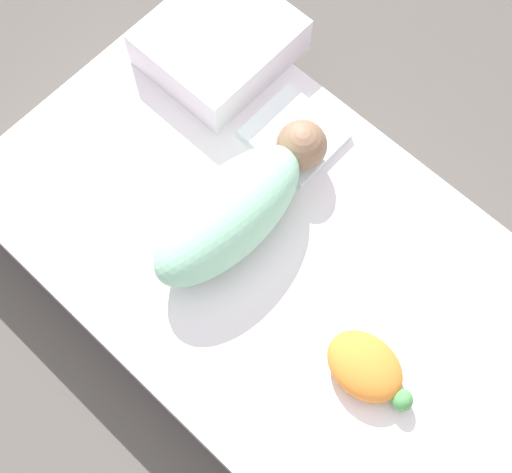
% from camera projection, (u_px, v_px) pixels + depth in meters
% --- Properties ---
extents(ground_plane, '(12.00, 12.00, 0.00)m').
position_uv_depth(ground_plane, '(280.00, 291.00, 1.74)').
color(ground_plane, '#514C47').
extents(bed_mattress, '(1.36, 0.78, 0.23)m').
position_uv_depth(bed_mattress, '(281.00, 277.00, 1.63)').
color(bed_mattress, white).
rests_on(bed_mattress, ground_plane).
extents(burp_cloth, '(0.20, 0.18, 0.02)m').
position_uv_depth(burp_cloth, '(294.00, 134.00, 1.63)').
color(burp_cloth, white).
rests_on(burp_cloth, bed_mattress).
extents(swaddled_baby, '(0.18, 0.48, 0.17)m').
position_uv_depth(swaddled_baby, '(236.00, 207.00, 1.49)').
color(swaddled_baby, '#99D6B2').
rests_on(swaddled_baby, bed_mattress).
extents(pillow, '(0.29, 0.33, 0.10)m').
position_uv_depth(pillow, '(219.00, 42.00, 1.67)').
color(pillow, white).
rests_on(pillow, bed_mattress).
extents(turtle_plush, '(0.20, 0.13, 0.07)m').
position_uv_depth(turtle_plush, '(367.00, 368.00, 1.41)').
color(turtle_plush, orange).
rests_on(turtle_plush, bed_mattress).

